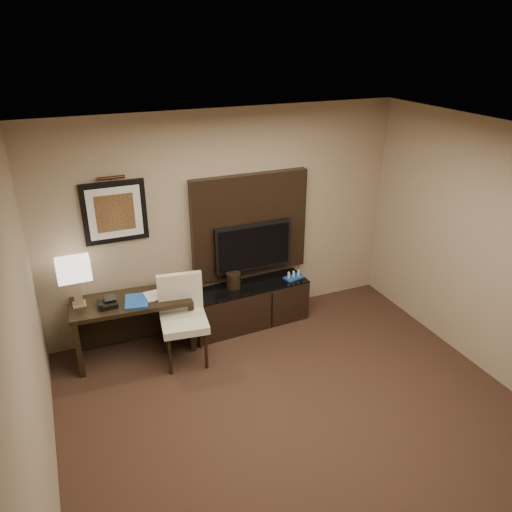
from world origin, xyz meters
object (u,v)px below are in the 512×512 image
desk (134,326)px  tv (253,246)px  water_bottle (162,283)px  credenza (246,306)px  ice_bucket (233,280)px  minibar_tray (294,275)px  table_lamp (76,283)px  desk_chair (184,322)px  desk_phone (108,302)px

desk → tv: bearing=10.7°
tv → water_bottle: size_ratio=5.16×
credenza → desk: bearing=179.6°
credenza → ice_bucket: (-0.15, 0.04, 0.38)m
ice_bucket → minibar_tray: (0.80, -0.07, -0.06)m
desk → table_lamp: table_lamp is taller
minibar_tray → credenza: bearing=177.7°
table_lamp → water_bottle: table_lamp is taller
tv → desk_chair: size_ratio=0.95×
tv → minibar_tray: bearing=-18.5°
credenza → minibar_tray: minibar_tray is taller
desk_chair → desk: bearing=149.1°
credenza → minibar_tray: 0.73m
minibar_tray → tv: bearing=161.5°
credenza → desk_chair: 1.06m
desk_phone → ice_bucket: size_ratio=0.99×
desk_chair → water_bottle: (-0.11, 0.46, 0.28)m
credenza → desk_phone: size_ratio=8.12×
credenza → minibar_tray: bearing=-4.8°
credenza → minibar_tray: (0.66, -0.03, 0.32)m
credenza → tv: (0.16, 0.14, 0.74)m
desk_chair → ice_bucket: (0.77, 0.49, 0.13)m
water_bottle → minibar_tray: water_bottle is taller
tv → minibar_tray: 0.67m
water_bottle → minibar_tray: size_ratio=0.80×
desk → minibar_tray: desk is taller
tv → desk_phone: (-1.84, -0.25, -0.26)m
ice_bucket → minibar_tray: size_ratio=0.82×
ice_bucket → tv: bearing=18.1°
ice_bucket → water_bottle: bearing=-178.4°
table_lamp → minibar_tray: table_lamp is taller
credenza → water_bottle: bearing=176.7°
tv → table_lamp: size_ratio=1.76×
water_bottle → ice_bucket: size_ratio=0.97×
desk → water_bottle: (0.39, 0.06, 0.45)m
desk_chair → minibar_tray: desk_chair is taller
ice_bucket → desk_chair: bearing=-147.7°
table_lamp → ice_bucket: 1.85m
credenza → minibar_tray: size_ratio=6.60×
desk → minibar_tray: size_ratio=5.43×
desk → table_lamp: size_ratio=2.33×
tv → ice_bucket: tv is taller
desk → tv: tv is taller
credenza → tv: tv is taller
credenza → water_bottle: size_ratio=8.29×
minibar_tray → table_lamp: bearing=178.4°
desk → ice_bucket: 1.32m
desk_phone → ice_bucket: desk_phone is taller
desk → desk_chair: bearing=-34.5°
credenza → desk_phone: 1.75m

